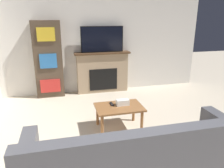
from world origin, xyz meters
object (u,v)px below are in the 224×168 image
at_px(tv, 102,39).
at_px(coffee_table, 119,110).
at_px(couch, 138,165).
at_px(fireplace, 102,72).
at_px(bookshelf, 48,60).

xyz_separation_m(tv, coffee_table, (-0.11, -1.95, -0.99)).
bearing_deg(couch, fireplace, 85.28).
bearing_deg(coffee_table, fireplace, 86.74).
bearing_deg(fireplace, coffee_table, -93.26).
height_order(tv, bookshelf, bookshelf).
bearing_deg(coffee_table, bookshelf, 121.25).
height_order(couch, bookshelf, bookshelf).
bearing_deg(tv, coffee_table, -93.29).
height_order(tv, couch, tv).
xyz_separation_m(coffee_table, bookshelf, (-1.18, 1.95, 0.55)).
xyz_separation_m(tv, bookshelf, (-1.29, -0.00, -0.44)).
bearing_deg(tv, bookshelf, -179.88).
bearing_deg(bookshelf, couch, -73.06).
relative_size(tv, bookshelf, 0.58).
distance_m(fireplace, couch, 3.38).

